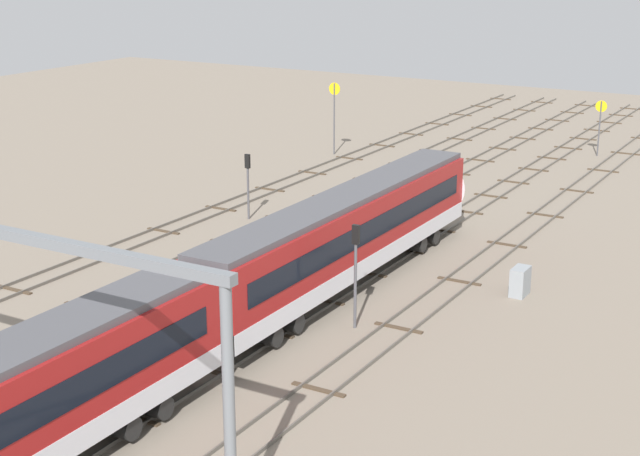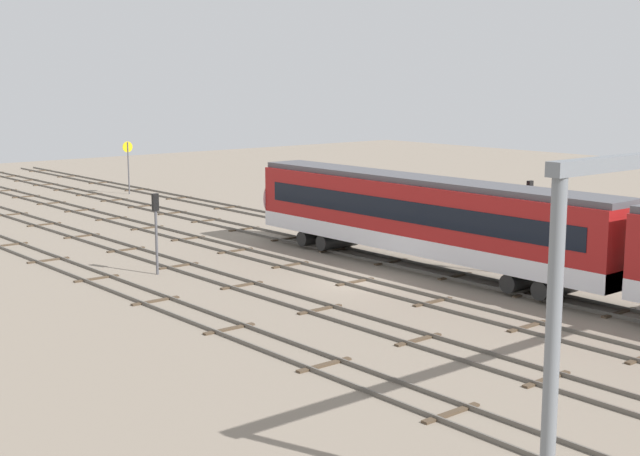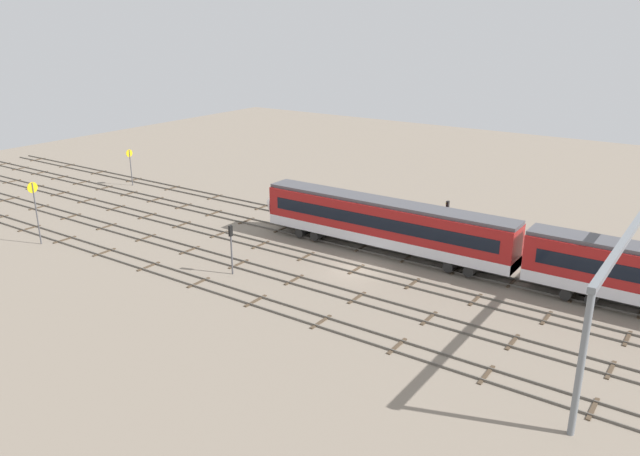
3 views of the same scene
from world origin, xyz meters
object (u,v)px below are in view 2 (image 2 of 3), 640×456
at_px(speed_sign_near_foreground, 128,160).
at_px(signal_light_trackside_departure, 529,214).
at_px(signal_light_trackside_approach, 156,221).
at_px(relay_cabinet, 474,231).

bearing_deg(speed_sign_near_foreground, signal_light_trackside_departure, -179.93).
bearing_deg(speed_sign_near_foreground, signal_light_trackside_approach, 154.54).
height_order(speed_sign_near_foreground, relay_cabinet, speed_sign_near_foreground).
relative_size(speed_sign_near_foreground, signal_light_trackside_departure, 0.93).
bearing_deg(signal_light_trackside_approach, signal_light_trackside_departure, -130.95).
bearing_deg(relay_cabinet, signal_light_trackside_departure, 146.85).
relative_size(speed_sign_near_foreground, signal_light_trackside_approach, 1.09).
xyz_separation_m(speed_sign_near_foreground, signal_light_trackside_approach, (-30.30, 14.43, -0.25)).
height_order(signal_light_trackside_departure, relay_cabinet, signal_light_trackside_departure).
xyz_separation_m(signal_light_trackside_approach, signal_light_trackside_departure, (-12.56, -14.48, 0.42)).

